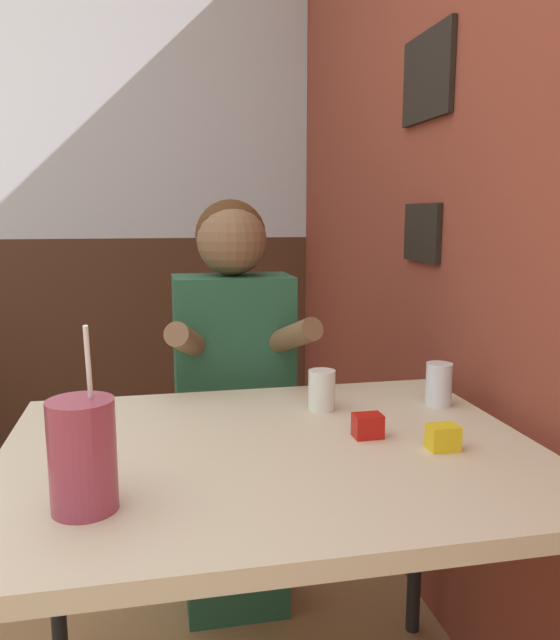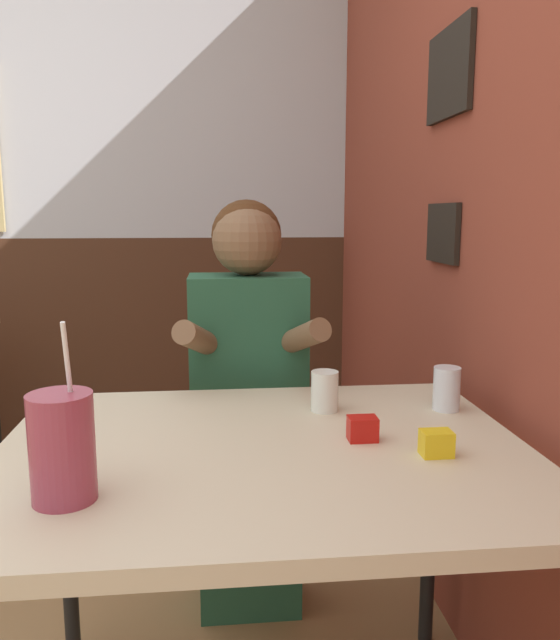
# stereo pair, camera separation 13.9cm
# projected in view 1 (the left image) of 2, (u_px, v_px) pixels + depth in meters

# --- Properties ---
(brick_wall_right) EXTENTS (0.08, 4.45, 2.70)m
(brick_wall_right) POSITION_uv_depth(u_px,v_px,m) (402.00, 175.00, 2.12)
(brick_wall_right) COLOR brown
(brick_wall_right) RESTS_ON ground_plane
(back_wall) EXTENTS (5.92, 0.09, 2.70)m
(back_wall) POSITION_uv_depth(u_px,v_px,m) (10.00, 186.00, 3.03)
(back_wall) COLOR silver
(back_wall) RESTS_ON ground_plane
(main_table) EXTENTS (1.07, 0.85, 0.76)m
(main_table) POSITION_uv_depth(u_px,v_px,m) (273.00, 477.00, 1.27)
(main_table) COLOR beige
(main_table) RESTS_ON ground_plane
(person_seated) EXTENTS (0.42, 0.40, 1.26)m
(person_seated) POSITION_uv_depth(u_px,v_px,m) (234.00, 404.00, 1.86)
(person_seated) COLOR #235138
(person_seated) RESTS_ON ground_plane
(cocktail_pitcher) EXTENTS (0.10, 0.10, 0.30)m
(cocktail_pitcher) POSITION_uv_depth(u_px,v_px,m) (83.00, 455.00, 0.98)
(cocktail_pitcher) COLOR #99384C
(cocktail_pitcher) RESTS_ON main_table
(glass_near_pitcher) EXTENTS (0.06, 0.06, 0.10)m
(glass_near_pitcher) POSITION_uv_depth(u_px,v_px,m) (439.00, 384.00, 1.53)
(glass_near_pitcher) COLOR silver
(glass_near_pitcher) RESTS_ON main_table
(glass_center) EXTENTS (0.07, 0.07, 0.10)m
(glass_center) POSITION_uv_depth(u_px,v_px,m) (322.00, 390.00, 1.49)
(glass_center) COLOR silver
(glass_center) RESTS_ON main_table
(condiment_ketchup) EXTENTS (0.06, 0.04, 0.05)m
(condiment_ketchup) POSITION_uv_depth(u_px,v_px,m) (368.00, 426.00, 1.31)
(condiment_ketchup) COLOR #B7140F
(condiment_ketchup) RESTS_ON main_table
(condiment_mustard) EXTENTS (0.06, 0.04, 0.05)m
(condiment_mustard) POSITION_uv_depth(u_px,v_px,m) (443.00, 437.00, 1.24)
(condiment_mustard) COLOR yellow
(condiment_mustard) RESTS_ON main_table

